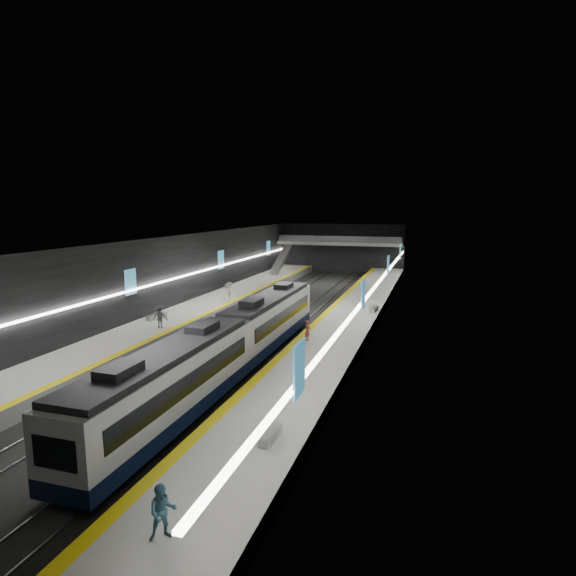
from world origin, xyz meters
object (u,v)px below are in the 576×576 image
(train, at_px, (230,343))
(escalator, at_px, (281,260))
(passenger_left_a, at_px, (230,293))
(passenger_right_b, at_px, (163,512))
(passenger_left_b, at_px, (160,317))
(bench_left_far, at_px, (229,285))
(bench_left_near, at_px, (157,316))
(bench_right_far, at_px, (374,309))
(passenger_right_a, at_px, (308,331))
(bench_right_near, at_px, (271,435))

(train, distance_m, escalator, 42.37)
(train, distance_m, passenger_left_a, 19.62)
(passenger_right_b, xyz_separation_m, passenger_left_b, (-13.95, 22.17, 0.09))
(passenger_left_a, bearing_deg, bench_left_far, -168.18)
(bench_left_near, xyz_separation_m, bench_left_far, (-0.90, 17.32, 0.00))
(escalator, xyz_separation_m, bench_left_far, (-1.90, -15.13, -1.66))
(bench_right_far, height_order, passenger_right_a, passenger_right_a)
(passenger_right_b, bearing_deg, bench_right_near, 46.70)
(bench_right_near, bearing_deg, bench_right_far, 89.55)
(escalator, distance_m, bench_left_near, 32.51)
(passenger_right_a, bearing_deg, bench_left_near, 89.31)
(bench_left_near, bearing_deg, escalator, 100.86)
(bench_left_near, height_order, passenger_left_b, passenger_left_b)
(escalator, xyz_separation_m, passenger_left_b, (1.04, -35.14, -0.94))
(train, relative_size, bench_right_near, 17.62)
(bench_right_far, xyz_separation_m, passenger_left_b, (-15.96, -11.49, 0.75))
(bench_right_far, bearing_deg, bench_left_far, 161.72)
(escalator, height_order, passenger_right_a, escalator)
(escalator, bearing_deg, passenger_right_b, -75.34)
(passenger_right_a, bearing_deg, passenger_right_b, -166.42)
(bench_right_far, bearing_deg, bench_left_near, -147.96)
(escalator, height_order, passenger_left_a, escalator)
(bench_left_far, xyz_separation_m, bench_right_far, (18.90, -8.53, -0.03))
(bench_right_near, bearing_deg, passenger_right_a, 100.81)
(bench_left_near, height_order, bench_right_far, bench_left_near)
(bench_left_far, bearing_deg, passenger_left_a, -79.45)
(bench_right_near, distance_m, passenger_left_a, 30.67)
(bench_left_near, relative_size, passenger_right_a, 1.29)
(bench_left_far, height_order, bench_right_near, bench_left_far)
(escalator, bearing_deg, passenger_left_a, -85.28)
(escalator, relative_size, passenger_left_b, 4.16)
(passenger_left_a, bearing_deg, bench_right_near, 14.10)
(bench_left_far, distance_m, passenger_right_a, 25.30)
(bench_right_far, bearing_deg, passenger_left_a, -175.40)
(passenger_right_b, height_order, passenger_left_a, passenger_left_a)
(bench_right_near, xyz_separation_m, passenger_left_a, (-14.10, 27.22, 0.69))
(escalator, height_order, bench_left_near, escalator)
(bench_right_near, xyz_separation_m, bench_right_far, (0.98, 26.85, 0.00))
(passenger_right_a, bearing_deg, passenger_left_a, 54.25)
(passenger_left_a, bearing_deg, passenger_right_b, 7.73)
(train, bearing_deg, bench_right_near, -57.19)
(passenger_left_a, bearing_deg, train, 11.03)
(bench_right_near, height_order, passenger_right_b, passenger_right_b)
(bench_left_near, distance_m, bench_left_far, 17.34)
(passenger_right_a, xyz_separation_m, passenger_right_b, (1.45, -22.16, 0.10))
(escalator, relative_size, passenger_left_a, 4.46)
(escalator, distance_m, passenger_right_a, 37.69)
(train, bearing_deg, passenger_right_b, -72.82)
(bench_left_near, bearing_deg, passenger_left_b, -40.16)
(train, height_order, bench_left_far, train)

